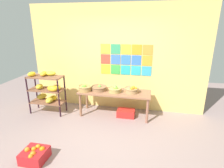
# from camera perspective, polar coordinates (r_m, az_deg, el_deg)

# --- Properties ---
(ground) EXTENTS (9.51, 9.51, 0.00)m
(ground) POSITION_cam_1_polar(r_m,az_deg,el_deg) (3.82, -4.22, -18.16)
(ground) COLOR gray
(back_wall_with_art) EXTENTS (4.64, 0.07, 2.75)m
(back_wall_with_art) POSITION_cam_1_polar(r_m,az_deg,el_deg) (4.90, 1.23, 7.79)
(back_wall_with_art) COLOR #EDC567
(back_wall_with_art) RESTS_ON ground
(banana_shelf_unit) EXTENTS (0.89, 0.46, 1.11)m
(banana_shelf_unit) POSITION_cam_1_polar(r_m,az_deg,el_deg) (5.04, -19.35, -1.40)
(banana_shelf_unit) COLOR black
(banana_shelf_unit) RESTS_ON ground
(display_table) EXTENTS (1.78, 0.60, 0.65)m
(display_table) POSITION_cam_1_polar(r_m,az_deg,el_deg) (4.63, 0.80, -3.18)
(display_table) COLOR #905F43
(display_table) RESTS_ON ground
(fruit_basket_back_right) EXTENTS (0.32, 0.32, 0.16)m
(fruit_basket_back_right) POSITION_cam_1_polar(r_m,az_deg,el_deg) (4.54, 0.91, -1.69)
(fruit_basket_back_right) COLOR #A78E4D
(fruit_basket_back_right) RESTS_ON display_table
(fruit_basket_left) EXTENTS (0.35, 0.35, 0.17)m
(fruit_basket_left) POSITION_cam_1_polar(r_m,az_deg,el_deg) (4.67, -8.28, -1.17)
(fruit_basket_left) COLOR #A57E44
(fruit_basket_left) RESTS_ON display_table
(fruit_basket_back_left) EXTENTS (0.35, 0.35, 0.18)m
(fruit_basket_back_left) POSITION_cam_1_polar(r_m,az_deg,el_deg) (4.53, 6.14, -1.72)
(fruit_basket_back_left) COLOR #A47E50
(fruit_basket_back_left) RESTS_ON display_table
(fruit_basket_centre) EXTENTS (0.39, 0.39, 0.15)m
(fruit_basket_centre) POSITION_cam_1_polar(r_m,az_deg,el_deg) (4.66, -4.01, -1.22)
(fruit_basket_centre) COLOR #896241
(fruit_basket_centre) RESTS_ON display_table
(produce_crate_under_table) EXTENTS (0.44, 0.29, 0.18)m
(produce_crate_under_table) POSITION_cam_1_polar(r_m,az_deg,el_deg) (4.78, 4.31, -8.91)
(produce_crate_under_table) COLOR red
(produce_crate_under_table) RESTS_ON ground
(orange_crate_foreground) EXTENTS (0.40, 0.39, 0.25)m
(orange_crate_foreground) POSITION_cam_1_polar(r_m,az_deg,el_deg) (3.66, -22.70, -19.50)
(orange_crate_foreground) COLOR red
(orange_crate_foreground) RESTS_ON ground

